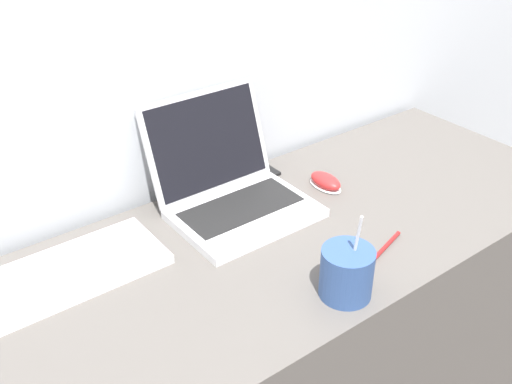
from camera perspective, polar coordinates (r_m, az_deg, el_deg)
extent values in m
cube|color=#5B5651|center=(1.62, 4.58, -13.98)|extent=(1.43, 0.60, 0.75)
cube|color=silver|center=(1.39, -1.01, -2.10)|extent=(0.32, 0.23, 0.02)
cube|color=black|center=(1.39, -1.43, -1.40)|extent=(0.28, 0.13, 0.00)
cube|color=silver|center=(1.44, -4.70, 4.79)|extent=(0.32, 0.09, 0.23)
cube|color=black|center=(1.43, -4.58, 4.78)|extent=(0.29, 0.07, 0.21)
cylinder|color=#33518C|center=(1.16, 8.62, -7.63)|extent=(0.10, 0.10, 0.10)
cylinder|color=black|center=(1.13, 8.81, -5.76)|extent=(0.09, 0.09, 0.01)
cylinder|color=white|center=(1.13, 9.46, -5.16)|extent=(0.02, 0.03, 0.15)
ellipsoid|color=white|center=(1.52, 6.62, 0.63)|extent=(0.05, 0.10, 0.01)
ellipsoid|color=red|center=(1.52, 6.65, 1.08)|extent=(0.05, 0.09, 0.03)
cube|color=silver|center=(1.27, -17.85, -7.51)|extent=(0.41, 0.18, 0.02)
cube|color=black|center=(1.58, 1.45, 2.08)|extent=(0.02, 0.06, 0.01)
cylinder|color=#A51E1E|center=(1.32, 12.08, -5.28)|extent=(0.14, 0.05, 0.01)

